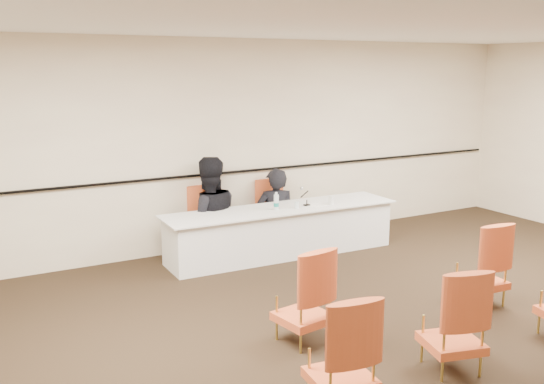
% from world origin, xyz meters
% --- Properties ---
extents(floor, '(10.00, 10.00, 0.00)m').
position_xyz_m(floor, '(0.00, 0.00, 0.00)').
color(floor, black).
rests_on(floor, ground).
extents(ceiling, '(10.00, 10.00, 0.00)m').
position_xyz_m(ceiling, '(0.00, 0.00, 3.00)').
color(ceiling, white).
rests_on(ceiling, ground).
extents(wall_back, '(10.00, 0.04, 3.00)m').
position_xyz_m(wall_back, '(0.00, 4.00, 1.50)').
color(wall_back, beige).
rests_on(wall_back, ground).
extents(wall_rail, '(9.80, 0.04, 0.03)m').
position_xyz_m(wall_rail, '(0.00, 3.96, 1.10)').
color(wall_rail, black).
rests_on(wall_rail, wall_back).
extents(panel_table, '(3.41, 0.88, 0.68)m').
position_xyz_m(panel_table, '(0.25, 3.20, 0.34)').
color(panel_table, white).
rests_on(panel_table, ground).
extents(panelist_main, '(0.70, 0.57, 1.65)m').
position_xyz_m(panelist_main, '(0.44, 3.72, 0.32)').
color(panelist_main, black).
rests_on(panelist_main, ground).
extents(panelist_main_chair, '(0.51, 0.51, 0.95)m').
position_xyz_m(panelist_main_chair, '(0.44, 3.72, 0.47)').
color(panelist_main_chair, '#D85026').
rests_on(panelist_main_chair, ground).
extents(panelist_second, '(1.01, 0.85, 1.88)m').
position_xyz_m(panelist_second, '(-0.62, 3.74, 0.45)').
color(panelist_second, black).
rests_on(panelist_second, ground).
extents(panelist_second_chair, '(0.51, 0.51, 0.95)m').
position_xyz_m(panelist_second_chair, '(-0.62, 3.74, 0.47)').
color(panelist_second_chair, '#D85026').
rests_on(panelist_second_chair, ground).
extents(papers, '(0.35, 0.29, 0.00)m').
position_xyz_m(papers, '(0.77, 3.10, 0.68)').
color(papers, white).
rests_on(papers, panel_table).
extents(microphone, '(0.10, 0.18, 0.25)m').
position_xyz_m(microphone, '(0.63, 3.14, 0.80)').
color(microphone, black).
rests_on(microphone, panel_table).
extents(water_bottle, '(0.09, 0.09, 0.24)m').
position_xyz_m(water_bottle, '(0.13, 3.15, 0.80)').
color(water_bottle, '#178178').
rests_on(water_bottle, panel_table).
extents(drinking_glass, '(0.08, 0.08, 0.10)m').
position_xyz_m(drinking_glass, '(0.42, 3.07, 0.73)').
color(drinking_glass, silver).
rests_on(drinking_glass, panel_table).
extents(coffee_cup, '(0.09, 0.09, 0.13)m').
position_xyz_m(coffee_cup, '(0.96, 3.03, 0.74)').
color(coffee_cup, silver).
rests_on(coffee_cup, panel_table).
extents(aud_chair_front_left, '(0.57, 0.57, 0.95)m').
position_xyz_m(aud_chair_front_left, '(-0.96, 0.70, 0.47)').
color(aud_chair_front_left, '#D85026').
rests_on(aud_chair_front_left, ground).
extents(aud_chair_front_right, '(0.54, 0.54, 0.95)m').
position_xyz_m(aud_chair_front_right, '(1.27, 0.55, 0.47)').
color(aud_chair_front_right, '#D85026').
rests_on(aud_chair_front_right, ground).
extents(aud_chair_back_left, '(0.56, 0.56, 0.95)m').
position_xyz_m(aud_chair_back_left, '(-1.33, -0.43, 0.47)').
color(aud_chair_back_left, '#D85026').
rests_on(aud_chair_back_left, ground).
extents(aud_chair_back_mid, '(0.61, 0.61, 0.95)m').
position_xyz_m(aud_chair_back_mid, '(-0.13, -0.39, 0.47)').
color(aud_chair_back_mid, '#D85026').
rests_on(aud_chair_back_mid, ground).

